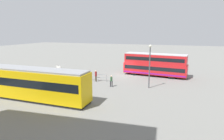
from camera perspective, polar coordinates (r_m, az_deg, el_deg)
ground_plane at (r=34.27m, az=3.85°, el=-1.67°), size 160.00×160.00×0.00m
double_decker_bus at (r=34.60m, az=12.43°, el=1.57°), size 10.93×3.66×3.88m
tram_yellow at (r=23.97m, az=-22.45°, el=-3.62°), size 13.99×2.59×3.63m
pedestrian_near_railing at (r=30.23m, az=-4.74°, el=-1.47°), size 0.45×0.45×1.76m
pedestrian_crossing at (r=27.32m, az=-0.21°, el=-3.01°), size 0.36×0.36×1.63m
pedestrian_railing at (r=31.72m, az=-8.89°, el=-1.47°), size 8.45×0.52×1.08m
info_sign at (r=32.77m, az=-15.36°, el=0.11°), size 0.95×0.25×2.28m
street_lamp at (r=26.65m, az=10.98°, el=2.11°), size 0.36×0.36×5.94m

